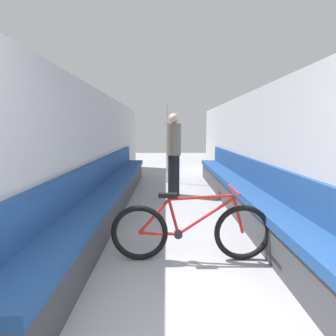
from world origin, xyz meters
TOP-DOWN VIEW (x-y plane):
  - wall_left at (-1.38, 3.80)m, footprint 0.10×10.80m
  - wall_right at (1.38, 3.80)m, footprint 0.10×10.80m
  - bench_seat_row_left at (-1.13, 3.73)m, footprint 0.46×6.52m
  - bench_seat_row_right at (1.13, 3.73)m, footprint 0.46×6.52m
  - bicycle at (0.09, 1.98)m, footprint 1.71×0.46m
  - grab_pole_near at (-0.15, 6.15)m, footprint 0.08×0.08m
  - passenger_standing at (-0.01, 4.81)m, footprint 0.30×0.30m

SIDE VIEW (x-z plane):
  - bench_seat_row_left at x=-1.13m, z-range -0.14..0.76m
  - bench_seat_row_right at x=1.13m, z-range -0.14..0.76m
  - bicycle at x=0.09m, z-range -0.07..0.72m
  - passenger_standing at x=-0.01m, z-range 0.03..1.76m
  - grab_pole_near at x=-0.15m, z-range -0.03..2.02m
  - wall_left at x=-1.38m, z-range 0.00..2.07m
  - wall_right at x=1.38m, z-range 0.00..2.07m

